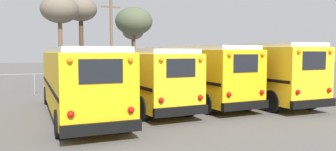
# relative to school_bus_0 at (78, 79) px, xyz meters

# --- Properties ---
(ground_plane) EXTENTS (160.00, 160.00, 0.00)m
(ground_plane) POSITION_rel_school_bus_0_xyz_m (4.85, 0.56, -1.66)
(ground_plane) COLOR #5B5956
(school_bus_0) EXTENTS (2.83, 10.58, 3.04)m
(school_bus_0) POSITION_rel_school_bus_0_xyz_m (0.00, 0.00, 0.00)
(school_bus_0) COLOR yellow
(school_bus_0) RESTS_ON ground
(school_bus_1) EXTENTS (2.63, 10.68, 2.99)m
(school_bus_1) POSITION_rel_school_bus_0_xyz_m (3.24, 1.54, -0.01)
(school_bus_1) COLOR yellow
(school_bus_1) RESTS_ON ground
(school_bus_2) EXTENTS (2.65, 10.20, 3.16)m
(school_bus_2) POSITION_rel_school_bus_0_xyz_m (6.47, 1.40, 0.06)
(school_bus_2) COLOR yellow
(school_bus_2) RESTS_ON ground
(school_bus_3) EXTENTS (2.89, 9.87, 3.30)m
(school_bus_3) POSITION_rel_school_bus_0_xyz_m (9.71, 0.23, 0.14)
(school_bus_3) COLOR yellow
(school_bus_3) RESTS_ON ground
(utility_pole) EXTENTS (1.80, 0.26, 7.92)m
(utility_pole) POSITION_rel_school_bus_0_xyz_m (5.42, 14.49, 2.49)
(utility_pole) COLOR brown
(utility_pole) RESTS_ON ground
(bare_tree_0) EXTENTS (2.45, 2.45, 6.15)m
(bare_tree_0) POSITION_rel_school_bus_0_xyz_m (9.90, 21.57, 3.41)
(bare_tree_0) COLOR brown
(bare_tree_0) RESTS_ON ground
(bare_tree_1) EXTENTS (3.18, 3.18, 7.71)m
(bare_tree_1) POSITION_rel_school_bus_0_xyz_m (0.93, 14.35, 4.75)
(bare_tree_1) COLOR brown
(bare_tree_1) RESTS_ON ground
(bare_tree_2) EXTENTS (3.12, 3.12, 8.18)m
(bare_tree_2) POSITION_rel_school_bus_0_xyz_m (3.22, 17.43, 5.18)
(bare_tree_2) COLOR #473323
(bare_tree_2) RESTS_ON ground
(bare_tree_3) EXTENTS (3.99, 3.99, 7.67)m
(bare_tree_3) POSITION_rel_school_bus_0_xyz_m (9.01, 18.58, 4.49)
(bare_tree_3) COLOR brown
(bare_tree_3) RESTS_ON ground
(fence_line) EXTENTS (17.77, 0.06, 1.42)m
(fence_line) POSITION_rel_school_bus_0_xyz_m (4.85, 8.45, -0.67)
(fence_line) COLOR #939399
(fence_line) RESTS_ON ground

